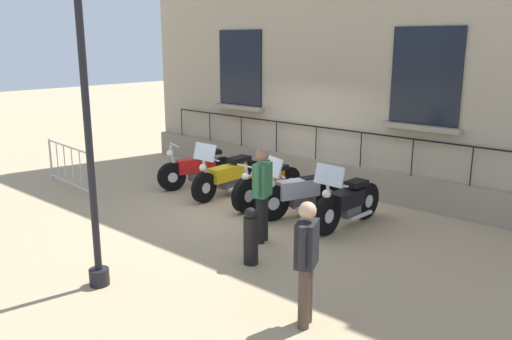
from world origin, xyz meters
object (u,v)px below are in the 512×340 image
(motorcycle_red, at_px, (198,170))
(motorcycle_orange, at_px, (268,186))
(motorcycle_silver, at_px, (299,194))
(lamppost, at_px, (82,58))
(bollard, at_px, (251,236))
(pedestrian_walking, at_px, (262,190))
(motorcycle_black, at_px, (347,203))
(crowd_barrier, at_px, (69,166))
(pedestrian_standing, at_px, (306,258))
(motorcycle_yellow, at_px, (228,176))

(motorcycle_red, bearing_deg, motorcycle_orange, 90.50)
(motorcycle_silver, xyz_separation_m, lamppost, (4.30, -0.29, 2.71))
(bollard, relative_size, pedestrian_walking, 0.56)
(motorcycle_silver, height_order, motorcycle_black, motorcycle_black)
(crowd_barrier, relative_size, pedestrian_standing, 1.35)
(motorcycle_red, relative_size, bollard, 2.08)
(pedestrian_walking, bearing_deg, motorcycle_black, 157.37)
(pedestrian_walking, bearing_deg, lamppost, -12.99)
(motorcycle_orange, xyz_separation_m, pedestrian_walking, (1.64, 1.26, 0.50))
(lamppost, xyz_separation_m, bollard, (-1.96, 1.12, -2.69))
(motorcycle_orange, distance_m, crowd_barrier, 4.74)
(pedestrian_standing, bearing_deg, motorcycle_orange, -134.27)
(lamppost, xyz_separation_m, pedestrian_standing, (-1.06, 2.82, -2.28))
(pedestrian_standing, bearing_deg, motorcycle_yellow, -126.08)
(motorcycle_yellow, distance_m, motorcycle_black, 3.08)
(crowd_barrier, distance_m, pedestrian_standing, 7.77)
(motorcycle_orange, distance_m, bollard, 3.01)
(bollard, bearing_deg, crowd_barrier, -93.09)
(motorcycle_yellow, distance_m, motorcycle_orange, 1.14)
(motorcycle_black, distance_m, lamppost, 5.33)
(motorcycle_red, relative_size, pedestrian_standing, 1.21)
(motorcycle_black, relative_size, crowd_barrier, 0.94)
(motorcycle_black, height_order, lamppost, lamppost)
(motorcycle_silver, relative_size, pedestrian_walking, 1.15)
(motorcycle_yellow, bearing_deg, motorcycle_red, -89.78)
(motorcycle_red, xyz_separation_m, lamppost, (4.40, 2.77, 2.74))
(motorcycle_silver, xyz_separation_m, bollard, (2.34, 0.83, 0.02))
(bollard, bearing_deg, motorcycle_black, 175.43)
(motorcycle_red, height_order, motorcycle_silver, motorcycle_silver)
(motorcycle_black, bearing_deg, motorcycle_red, -90.03)
(lamppost, bearing_deg, crowd_barrier, -115.21)
(bollard, height_order, pedestrian_standing, pedestrian_standing)
(pedestrian_walking, bearing_deg, crowd_barrier, -84.82)
(motorcycle_yellow, xyz_separation_m, crowd_barrier, (2.12, -3.09, 0.12))
(bollard, distance_m, pedestrian_walking, 1.06)
(motorcycle_yellow, distance_m, lamppost, 5.46)
(motorcycle_black, xyz_separation_m, lamppost, (4.40, -1.31, 2.71))
(motorcycle_orange, distance_m, pedestrian_walking, 2.13)
(motorcycle_silver, height_order, pedestrian_walking, pedestrian_walking)
(crowd_barrier, relative_size, pedestrian_walking, 1.29)
(motorcycle_red, distance_m, lamppost, 5.87)
(motorcycle_orange, relative_size, bollard, 2.22)
(motorcycle_yellow, relative_size, motorcycle_silver, 1.16)
(motorcycle_silver, bearing_deg, motorcycle_red, -91.82)
(motorcycle_silver, distance_m, pedestrian_standing, 4.13)
(motorcycle_black, relative_size, pedestrian_standing, 1.27)
(motorcycle_red, distance_m, crowd_barrier, 2.97)
(crowd_barrier, bearing_deg, lamppost, 64.79)
(motorcycle_yellow, relative_size, crowd_barrier, 1.03)
(motorcycle_red, distance_m, motorcycle_black, 4.08)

